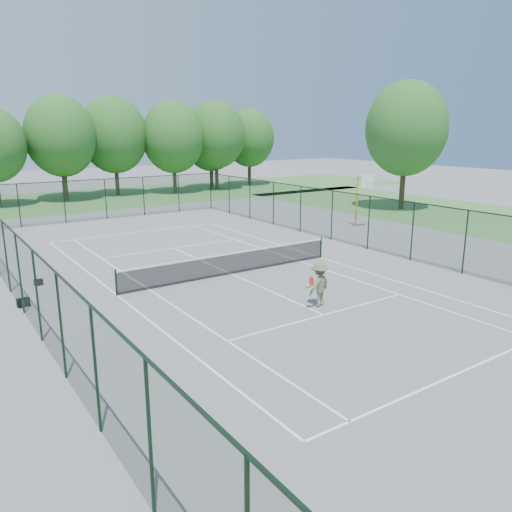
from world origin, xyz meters
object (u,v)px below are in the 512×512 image
Objects in this scene: tennis_net at (232,262)px; basketball_goal at (363,190)px; sports_bag_a at (23,302)px; tennis_player at (319,285)px.

basketball_goal is (13.50, 4.88, 1.99)m from tennis_net.
tennis_player is (9.36, -6.30, 0.69)m from sports_bag_a.
tennis_net is 6.21× the size of tennis_player.
basketball_goal reaches higher than tennis_net.
tennis_net reaches higher than sports_bag_a.
tennis_net is 5.59m from tennis_player.
sports_bag_a is at bearing -169.53° from basketball_goal.
tennis_player is (0.47, -5.56, 0.28)m from tennis_net.
tennis_player is at bearing -141.28° from basketball_goal.
sports_bag_a is (-22.39, -4.14, -2.40)m from basketball_goal.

